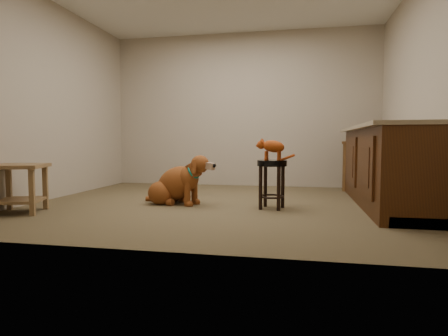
% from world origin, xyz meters
% --- Properties ---
extents(floor, '(4.50, 4.00, 0.01)m').
position_xyz_m(floor, '(0.00, 0.00, 0.00)').
color(floor, brown).
rests_on(floor, ground).
extents(room_shell, '(4.54, 4.04, 2.62)m').
position_xyz_m(room_shell, '(0.00, 0.00, 1.68)').
color(room_shell, '#AC9F8B').
rests_on(room_shell, ground).
extents(cabinet_run, '(0.70, 2.56, 0.94)m').
position_xyz_m(cabinet_run, '(1.94, 0.30, 0.44)').
color(cabinet_run, '#3E1F0B').
rests_on(cabinet_run, ground).
extents(padded_stool, '(0.33, 0.33, 0.55)m').
position_xyz_m(padded_stool, '(0.66, -0.18, 0.39)').
color(padded_stool, black).
rests_on(padded_stool, ground).
extents(wood_stool, '(0.46, 0.46, 0.76)m').
position_xyz_m(wood_stool, '(1.82, 1.67, 0.40)').
color(wood_stool, brown).
rests_on(wood_stool, ground).
extents(side_table, '(0.63, 0.63, 0.52)m').
position_xyz_m(side_table, '(-1.95, -0.95, 0.34)').
color(side_table, brown).
rests_on(side_table, ground).
extents(golden_retriever, '(0.97, 0.57, 0.64)m').
position_xyz_m(golden_retriever, '(-0.50, -0.08, 0.24)').
color(golden_retriever, brown).
rests_on(golden_retriever, ground).
extents(tabby_kitten, '(0.44, 0.17, 0.27)m').
position_xyz_m(tabby_kitten, '(0.65, -0.17, 0.70)').
color(tabby_kitten, '#9A390F').
rests_on(tabby_kitten, padded_stool).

